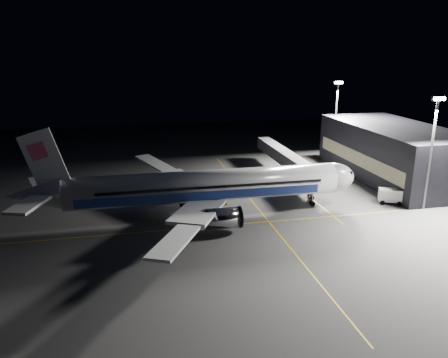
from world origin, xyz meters
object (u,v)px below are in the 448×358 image
Objects in this scene: floodlight_mast_south at (432,144)px; baggage_tug at (185,188)px; service_truck at (394,196)px; safety_cone_c at (175,193)px; jet_bridge at (288,159)px; floodlight_mast_north at (336,114)px; safety_cone_b at (225,192)px; safety_cone_a at (226,203)px; airliner at (199,187)px.

baggage_tug is at bearing 154.95° from floodlight_mast_south.
service_truck reaches higher than safety_cone_c.
floodlight_mast_north reaches higher than jet_bridge.
baggage_tug reaches higher than safety_cone_c.
floodlight_mast_north is 7.57× the size of baggage_tug.
safety_cone_c is (-44.26, 17.96, -12.07)m from floodlight_mast_south.
safety_cone_b is at bearing -6.68° from baggage_tug.
jet_bridge is at bearing 126.79° from floodlight_mast_south.
floodlight_mast_north is at bearing 37.74° from jet_bridge.
jet_bridge is 22.70m from safety_cone_a.
safety_cone_a is 1.15× the size of safety_cone_b.
floodlight_mast_north is 46.64m from safety_cone_a.
safety_cone_a is at bearing -141.60° from floodlight_mast_north.
safety_cone_b is at bearing -6.55° from safety_cone_c.
airliner is at bearing -72.84° from baggage_tug.
safety_cone_a is at bearing -167.71° from service_truck.
floodlight_mast_south is at bearing -22.09° from safety_cone_c.
floodlight_mast_south reaches higher than service_truck.
baggage_tug is at bearing -156.45° from floodlight_mast_north.
safety_cone_c is at bearing 104.92° from airliner.
jet_bridge reaches higher than safety_cone_c.
service_truck is 10.59× the size of safety_cone_b.
service_truck is at bearing -55.12° from jet_bridge.
airliner reaches higher than safety_cone_a.
safety_cone_c is at bearing -166.90° from jet_bridge.
floodlight_mast_north is 34.53× the size of safety_cone_c.
baggage_tug is at bearing -169.63° from jet_bridge.
floodlight_mast_south reaches higher than safety_cone_b.
service_truck is 32.07m from safety_cone_a.
safety_cone_c is at bearing 138.39° from safety_cone_a.
safety_cone_c is at bearing 157.91° from floodlight_mast_south.
airliner is at bearing -75.08° from safety_cone_c.
airliner reaches higher than safety_cone_b.
safety_cone_b is (-30.13, 12.98, -1.25)m from service_truck.
safety_cone_c is (-26.26, -6.11, -4.28)m from jet_bridge.
floodlight_mast_north is 36.55× the size of safety_cone_b.
safety_cone_b is at bearing 79.02° from safety_cone_a.
floodlight_mast_south is 39.80m from safety_cone_b.
safety_cone_b is (7.08, 10.77, -4.88)m from airliner.
jet_bridge is 27.30m from safety_cone_c.
airliner is 37.45m from service_truck.
baggage_tug is 4.18× the size of safety_cone_a.
floodlight_mast_south is 36.55× the size of safety_cone_b.
floodlight_mast_south is 3.45× the size of service_truck.
service_truck reaches higher than safety_cone_a.
floodlight_mast_north is 36.08m from service_truck.
floodlight_mast_north reaches higher than service_truck.
service_truck is at bearing -9.58° from baggage_tug.
floodlight_mast_north is at bearing 24.36° from safety_cone_c.
floodlight_mast_north is 47.34m from baggage_tug.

